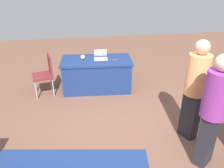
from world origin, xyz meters
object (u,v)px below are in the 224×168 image
(chair_tucked_left, at_px, (45,73))
(person_attendee_browsing, at_px, (214,108))
(table_foreground, at_px, (97,74))
(yarn_ball, at_px, (83,57))
(person_attendee_standing, at_px, (195,87))
(laptop_silver, at_px, (101,57))
(scissors_red, at_px, (115,60))

(chair_tucked_left, relative_size, person_attendee_browsing, 0.56)
(table_foreground, bearing_deg, person_attendee_browsing, 114.88)
(person_attendee_browsing, xyz_separation_m, yarn_ball, (1.59, -2.81, -0.13))
(person_attendee_standing, relative_size, person_attendee_browsing, 1.01)
(chair_tucked_left, relative_size, person_attendee_standing, 0.56)
(laptop_silver, bearing_deg, person_attendee_browsing, 116.42)
(table_foreground, distance_m, person_attendee_browsing, 3.08)
(scissors_red, bearing_deg, person_attendee_standing, 106.44)
(chair_tucked_left, height_order, person_attendee_standing, person_attendee_standing)
(yarn_ball, bearing_deg, person_attendee_browsing, 119.50)
(person_attendee_browsing, relative_size, yarn_ball, 15.51)
(table_foreground, relative_size, yarn_ball, 15.86)
(chair_tucked_left, bearing_deg, yarn_ball, -91.93)
(person_attendee_standing, relative_size, scissors_red, 9.51)
(table_foreground, bearing_deg, scissors_red, 166.63)
(yarn_ball, bearing_deg, table_foreground, 168.90)
(table_foreground, xyz_separation_m, person_attendee_browsing, (-1.27, 2.75, 0.57))
(person_attendee_standing, xyz_separation_m, yarn_ball, (1.67, -2.19, -0.14))
(table_foreground, height_order, person_attendee_standing, person_attendee_standing)
(person_attendee_standing, relative_size, laptop_silver, 5.10)
(chair_tucked_left, height_order, person_attendee_browsing, person_attendee_browsing)
(laptop_silver, relative_size, scissors_red, 1.86)
(yarn_ball, relative_size, scissors_red, 0.61)
(laptop_silver, bearing_deg, scissors_red, 159.35)
(table_foreground, distance_m, laptop_silver, 0.43)
(person_attendee_standing, xyz_separation_m, person_attendee_browsing, (0.08, 0.62, -0.01))
(table_foreground, xyz_separation_m, chair_tucked_left, (1.20, 0.10, 0.17))
(scissors_red, bearing_deg, table_foreground, -21.40)
(person_attendee_standing, height_order, laptop_silver, person_attendee_standing)
(table_foreground, xyz_separation_m, yarn_ball, (0.32, -0.06, 0.43))
(person_attendee_browsing, bearing_deg, person_attendee_standing, -131.91)
(table_foreground, xyz_separation_m, scissors_red, (-0.43, 0.10, 0.38))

